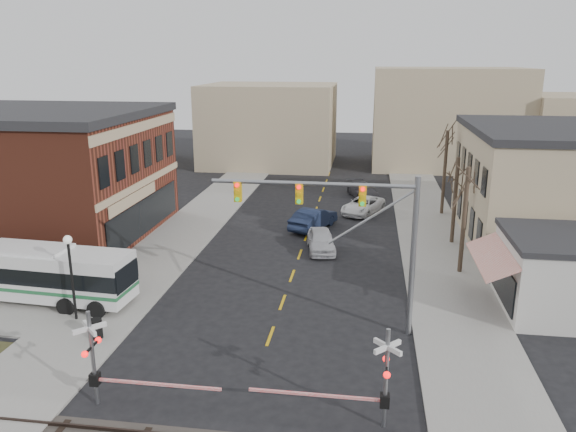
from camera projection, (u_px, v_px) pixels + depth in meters
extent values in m
plane|color=black|center=(263.00, 357.00, 25.77)|extent=(160.00, 160.00, 0.00)
cube|color=gray|center=(194.00, 224.00, 46.09)|extent=(5.00, 60.00, 0.12)
cube|color=gray|center=(431.00, 234.00, 43.50)|extent=(5.00, 60.00, 0.12)
cube|color=tan|center=(143.00, 183.00, 41.45)|extent=(0.10, 15.00, 0.50)
cube|color=tan|center=(139.00, 127.00, 40.33)|extent=(0.10, 15.00, 0.70)
cube|color=black|center=(146.00, 215.00, 42.14)|extent=(0.08, 13.00, 2.60)
cube|color=red|center=(491.00, 256.00, 30.08)|extent=(1.68, 6.00, 0.87)
cylinder|color=#382B21|center=(464.00, 220.00, 34.80)|extent=(0.28, 0.28, 6.75)
cylinder|color=#382B21|center=(455.00, 201.00, 40.54)|extent=(0.28, 0.28, 6.30)
cylinder|color=#382B21|center=(445.00, 173.00, 48.00)|extent=(0.28, 0.28, 7.20)
cube|color=silver|center=(29.00, 272.00, 31.23)|extent=(12.00, 3.35, 2.61)
cube|color=black|center=(29.00, 269.00, 31.19)|extent=(12.04, 3.39, 0.89)
cube|color=#216439|center=(30.00, 282.00, 31.40)|extent=(12.04, 3.39, 0.20)
cylinder|color=black|center=(32.00, 293.00, 31.58)|extent=(1.16, 2.63, 0.99)
cylinder|color=gray|center=(413.00, 258.00, 26.82)|extent=(0.28, 0.28, 8.00)
cylinder|color=gray|center=(312.00, 184.00, 26.53)|extent=(9.77, 0.20, 0.20)
cube|color=gold|center=(363.00, 196.00, 26.34)|extent=(0.35, 0.30, 1.00)
cube|color=gold|center=(299.00, 193.00, 26.75)|extent=(0.35, 0.30, 1.00)
cube|color=gold|center=(238.00, 191.00, 27.16)|extent=(0.35, 0.30, 1.00)
cylinder|color=gray|center=(93.00, 359.00, 21.76)|extent=(0.16, 0.16, 4.00)
cube|color=silver|center=(90.00, 328.00, 21.41)|extent=(1.00, 1.00, 0.18)
cube|color=silver|center=(90.00, 328.00, 21.41)|extent=(1.00, 1.00, 0.18)
sphere|color=#FF0C0C|center=(85.00, 354.00, 21.10)|extent=(0.26, 0.26, 0.26)
sphere|color=#FF0C0C|center=(98.00, 340.00, 22.15)|extent=(0.26, 0.26, 0.26)
cube|color=black|center=(95.00, 379.00, 22.01)|extent=(0.35, 0.35, 0.50)
cube|color=#FF0C0C|center=(158.00, 384.00, 21.66)|extent=(5.00, 0.10, 0.10)
cylinder|color=gray|center=(386.00, 379.00, 20.39)|extent=(0.16, 0.16, 4.00)
cube|color=silver|center=(388.00, 347.00, 20.03)|extent=(1.00, 1.00, 0.18)
cube|color=silver|center=(388.00, 347.00, 20.03)|extent=(1.00, 1.00, 0.18)
sphere|color=#FF0C0C|center=(387.00, 375.00, 19.73)|extent=(0.26, 0.26, 0.26)
sphere|color=#FF0C0C|center=(386.00, 359.00, 20.78)|extent=(0.26, 0.26, 0.26)
cube|color=black|center=(385.00, 400.00, 20.64)|extent=(0.35, 0.35, 0.50)
cube|color=#FF0C0C|center=(314.00, 395.00, 20.99)|extent=(5.00, 0.10, 0.10)
cylinder|color=black|center=(72.00, 281.00, 28.68)|extent=(0.14, 0.14, 4.20)
sphere|color=silver|center=(68.00, 240.00, 28.07)|extent=(0.44, 0.44, 0.44)
cylinder|color=black|center=(96.00, 329.00, 27.15)|extent=(0.60, 0.60, 0.97)
imported|color=#B7B7BC|center=(321.00, 240.00, 39.66)|extent=(2.56, 4.79, 1.55)
imported|color=#172039|center=(313.00, 219.00, 44.74)|extent=(3.67, 5.46, 1.70)
imported|color=white|center=(363.00, 205.00, 49.20)|extent=(4.25, 5.71, 1.44)
imported|color=#47464C|center=(362.00, 190.00, 54.94)|extent=(3.65, 5.29, 1.42)
imported|color=#645350|center=(113.00, 291.00, 30.87)|extent=(0.46, 0.61, 1.53)
imported|color=#36435F|center=(125.00, 268.00, 33.87)|extent=(1.09, 1.03, 1.77)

